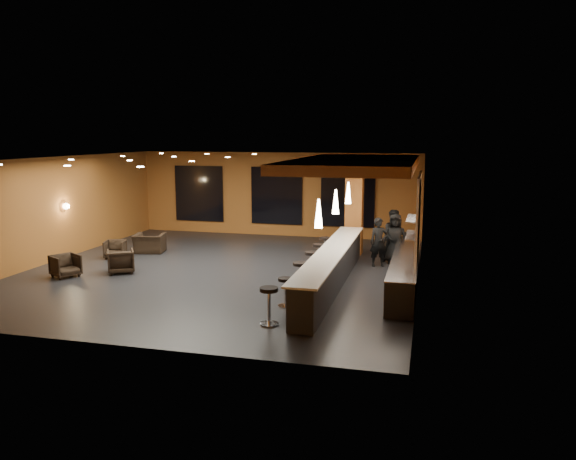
% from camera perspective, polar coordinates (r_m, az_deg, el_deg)
% --- Properties ---
extents(floor, '(12.00, 13.00, 0.10)m').
position_cam_1_polar(floor, '(17.84, -6.65, -4.27)').
color(floor, black).
rests_on(floor, ground).
extents(ceiling, '(12.00, 13.00, 0.10)m').
position_cam_1_polar(ceiling, '(17.33, -6.89, 7.36)').
color(ceiling, black).
extents(wall_back, '(12.00, 0.10, 3.50)m').
position_cam_1_polar(wall_back, '(23.68, -1.09, 3.66)').
color(wall_back, brown).
rests_on(wall_back, floor).
extents(wall_front, '(12.00, 0.10, 3.50)m').
position_cam_1_polar(wall_front, '(11.72, -18.29, -3.04)').
color(wall_front, brown).
rests_on(wall_front, floor).
extents(wall_left, '(0.10, 13.00, 3.50)m').
position_cam_1_polar(wall_left, '(20.45, -22.82, 1.95)').
color(wall_left, brown).
rests_on(wall_left, floor).
extents(wall_right, '(0.10, 13.00, 3.50)m').
position_cam_1_polar(wall_right, '(16.35, 13.45, 0.68)').
color(wall_right, brown).
rests_on(wall_right, floor).
extents(wood_soffit, '(3.60, 8.00, 0.28)m').
position_cam_1_polar(wood_soffit, '(17.33, 6.88, 6.73)').
color(wood_soffit, '#B56634').
rests_on(wood_soffit, ceiling).
extents(window_left, '(2.20, 0.06, 2.40)m').
position_cam_1_polar(window_left, '(24.74, -9.02, 3.68)').
color(window_left, black).
rests_on(window_left, wall_back).
extents(window_center, '(2.20, 0.06, 2.40)m').
position_cam_1_polar(window_center, '(23.58, -1.16, 3.51)').
color(window_center, black).
rests_on(window_center, wall_back).
extents(window_right, '(2.20, 0.06, 2.40)m').
position_cam_1_polar(window_right, '(22.97, 6.08, 3.30)').
color(window_right, black).
rests_on(window_right, wall_back).
extents(tile_backsplash, '(0.06, 3.20, 2.40)m').
position_cam_1_polar(tile_backsplash, '(15.33, 13.09, 1.05)').
color(tile_backsplash, white).
rests_on(tile_backsplash, wall_right).
extents(bar_counter, '(0.60, 8.00, 1.00)m').
position_cam_1_polar(bar_counter, '(15.83, 4.47, -3.99)').
color(bar_counter, black).
rests_on(bar_counter, floor).
extents(bar_top, '(0.78, 8.10, 0.05)m').
position_cam_1_polar(bar_top, '(15.71, 4.50, -2.13)').
color(bar_top, white).
rests_on(bar_top, bar_counter).
extents(prep_counter, '(0.70, 6.00, 0.86)m').
position_cam_1_polar(prep_counter, '(16.13, 11.81, -4.17)').
color(prep_counter, black).
rests_on(prep_counter, floor).
extents(prep_top, '(0.72, 6.00, 0.03)m').
position_cam_1_polar(prep_top, '(16.03, 11.87, -2.59)').
color(prep_top, silver).
rests_on(prep_top, prep_counter).
extents(wall_shelf_lower, '(0.30, 1.50, 0.03)m').
position_cam_1_polar(wall_shelf_lower, '(15.20, 12.48, -0.52)').
color(wall_shelf_lower, silver).
rests_on(wall_shelf_lower, wall_right).
extents(wall_shelf_upper, '(0.30, 1.50, 0.03)m').
position_cam_1_polar(wall_shelf_upper, '(15.13, 12.55, 1.15)').
color(wall_shelf_upper, silver).
rests_on(wall_shelf_upper, wall_right).
extents(column, '(0.60, 0.60, 3.50)m').
position_cam_1_polar(column, '(20.08, 6.76, 2.51)').
color(column, brown).
rests_on(column, floor).
extents(wall_sconce, '(0.22, 0.22, 0.22)m').
position_cam_1_polar(wall_sconce, '(20.74, -21.63, 2.26)').
color(wall_sconce, '#FFE5B2').
rests_on(wall_sconce, wall_left).
extents(pendant_0, '(0.20, 0.20, 0.70)m').
position_cam_1_polar(pendant_0, '(13.54, 3.13, 1.68)').
color(pendant_0, white).
rests_on(pendant_0, wood_soffit).
extents(pendant_1, '(0.20, 0.20, 0.70)m').
position_cam_1_polar(pendant_1, '(15.98, 4.86, 2.88)').
color(pendant_1, white).
rests_on(pendant_1, wood_soffit).
extents(pendant_2, '(0.20, 0.20, 0.70)m').
position_cam_1_polar(pendant_2, '(18.44, 6.14, 3.77)').
color(pendant_2, white).
rests_on(pendant_2, wood_soffit).
extents(staff_a, '(0.68, 0.57, 1.59)m').
position_cam_1_polar(staff_a, '(18.36, 9.20, -1.24)').
color(staff_a, black).
rests_on(staff_a, floor).
extents(staff_b, '(0.98, 0.83, 1.78)m').
position_cam_1_polar(staff_b, '(18.96, 10.79, -0.64)').
color(staff_b, black).
rests_on(staff_b, floor).
extents(staff_c, '(0.84, 0.56, 1.67)m').
position_cam_1_polar(staff_c, '(18.84, 10.82, -0.88)').
color(staff_c, black).
rests_on(staff_c, floor).
extents(armchair_a, '(1.01, 1.00, 0.68)m').
position_cam_1_polar(armchair_a, '(18.17, -21.67, -3.39)').
color(armchair_a, black).
rests_on(armchair_a, floor).
extents(armchair_b, '(1.08, 1.09, 0.73)m').
position_cam_1_polar(armchair_b, '(18.15, -16.62, -3.04)').
color(armchair_b, black).
rests_on(armchair_b, floor).
extents(armchair_c, '(0.84, 0.85, 0.63)m').
position_cam_1_polar(armchair_c, '(20.33, -17.15, -1.87)').
color(armchair_c, black).
rests_on(armchair_c, floor).
extents(armchair_d, '(1.21, 1.11, 0.68)m').
position_cam_1_polar(armchair_d, '(20.94, -13.87, -1.31)').
color(armchair_d, black).
rests_on(armchair_d, floor).
extents(bar_stool_0, '(0.44, 0.44, 0.87)m').
position_cam_1_polar(bar_stool_0, '(12.65, -1.95, -7.22)').
color(bar_stool_0, silver).
rests_on(bar_stool_0, floor).
extents(bar_stool_1, '(0.37, 0.37, 0.73)m').
position_cam_1_polar(bar_stool_1, '(13.98, -0.29, -5.94)').
color(bar_stool_1, silver).
rests_on(bar_stool_1, floor).
extents(bar_stool_2, '(0.39, 0.39, 0.77)m').
position_cam_1_polar(bar_stool_2, '(15.44, 1.19, -4.34)').
color(bar_stool_2, silver).
rests_on(bar_stool_2, floor).
extents(bar_stool_3, '(0.40, 0.40, 0.79)m').
position_cam_1_polar(bar_stool_3, '(16.73, 2.38, -3.19)').
color(bar_stool_3, silver).
rests_on(bar_stool_3, floor).
extents(bar_stool_4, '(0.41, 0.41, 0.80)m').
position_cam_1_polar(bar_stool_4, '(17.89, 3.15, -2.34)').
color(bar_stool_4, silver).
rests_on(bar_stool_4, floor).
extents(bar_stool_5, '(0.39, 0.39, 0.77)m').
position_cam_1_polar(bar_stool_5, '(19.20, 3.78, -1.57)').
color(bar_stool_5, silver).
rests_on(bar_stool_5, floor).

